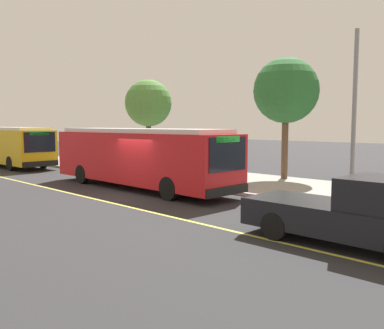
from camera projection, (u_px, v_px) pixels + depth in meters
name	position (u px, v px, depth m)	size (l,w,h in m)	color
ground_plane	(140.00, 194.00, 18.91)	(120.00, 120.00, 0.00)	#2B2B2D
sidewalk_curb	(226.00, 180.00, 23.12)	(44.00, 6.40, 0.15)	gray
lane_stripe_center	(98.00, 200.00, 17.36)	(36.00, 0.14, 0.01)	#E0D64C
transit_bus_main	(139.00, 156.00, 20.42)	(11.61, 2.68, 2.95)	red
transit_bus_second	(8.00, 145.00, 31.40)	(10.80, 2.69, 2.95)	gold
pickup_truck	(356.00, 214.00, 10.62)	(5.43, 2.10, 1.85)	black
bus_shelter	(179.00, 145.00, 25.32)	(2.90, 1.60, 2.48)	#333338
waiting_bench	(180.00, 166.00, 25.21)	(1.60, 0.48, 0.95)	brown
route_sign_post	(185.00, 147.00, 22.18)	(0.44, 0.08, 2.80)	#333338
street_tree_near_shelter	(148.00, 104.00, 29.57)	(3.33, 3.33, 6.19)	brown
street_tree_upstreet	(286.00, 91.00, 22.72)	(3.58, 3.58, 6.65)	brown
utility_pole	(354.00, 119.00, 15.06)	(0.16, 0.16, 6.40)	gray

